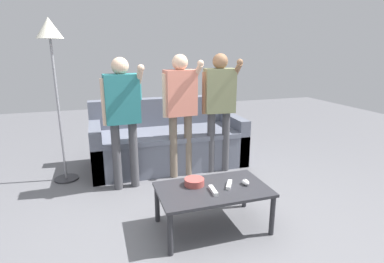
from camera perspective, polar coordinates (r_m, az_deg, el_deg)
ground_plane at (r=2.89m, az=-0.89°, el=-16.96°), size 12.00×12.00×0.00m
couch at (r=4.18m, az=-4.62°, el=-2.00°), size 2.01×0.90×0.87m
coffee_table at (r=2.68m, az=3.95°, el=-11.45°), size 0.95×0.57×0.38m
snack_bowl at (r=2.70m, az=0.44°, el=-9.47°), size 0.18×0.18×0.06m
game_remote_nunchuk at (r=2.75m, az=10.04°, el=-9.37°), size 0.06×0.09×0.05m
floor_lamp at (r=3.75m, az=-25.01°, el=14.36°), size 0.29×0.29×1.87m
player_left at (r=3.35m, az=-12.94°, el=4.19°), size 0.44×0.30×1.46m
player_center at (r=3.60m, az=-2.19°, el=5.56°), size 0.45×0.30×1.49m
player_right at (r=3.77m, az=5.19°, el=6.01°), size 0.44×0.33×1.49m
game_remote_wand_near at (r=2.59m, az=4.00°, el=-11.01°), size 0.05×0.17×0.03m
game_remote_wand_far at (r=2.70m, az=7.00°, el=-9.92°), size 0.11×0.16×0.03m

